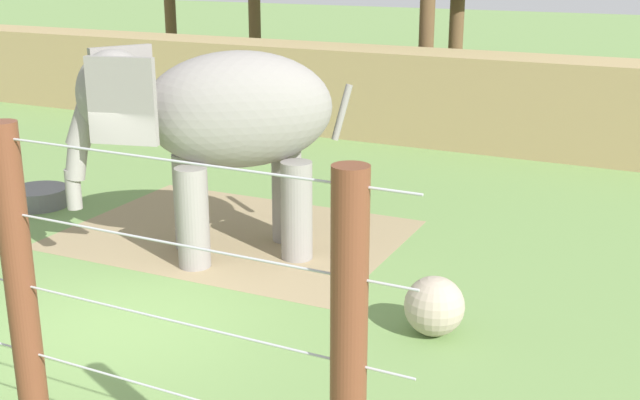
% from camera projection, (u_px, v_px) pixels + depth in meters
% --- Properties ---
extents(ground_plane, '(120.00, 120.00, 0.00)m').
position_uv_depth(ground_plane, '(116.00, 321.00, 10.63)').
color(ground_plane, '#6B8E4C').
extents(dirt_patch, '(5.70, 4.27, 0.01)m').
position_uv_depth(dirt_patch, '(234.00, 234.00, 13.90)').
color(dirt_patch, '#937F5B').
rests_on(dirt_patch, ground).
extents(embankment_wall, '(36.00, 1.80, 2.27)m').
position_uv_depth(embankment_wall, '(424.00, 96.00, 20.52)').
color(embankment_wall, tan).
rests_on(embankment_wall, ground).
extents(elephant, '(3.88, 3.53, 3.31)m').
position_uv_depth(elephant, '(217.00, 120.00, 12.35)').
color(elephant, gray).
rests_on(elephant, ground).
extents(enrichment_ball, '(0.77, 0.77, 0.77)m').
position_uv_depth(enrichment_ball, '(434.00, 306.00, 10.18)').
color(enrichment_ball, tan).
rests_on(enrichment_ball, ground).
extents(water_tub, '(1.10, 1.10, 0.35)m').
position_uv_depth(water_tub, '(39.00, 197.00, 15.41)').
color(water_tub, slate).
rests_on(water_tub, ground).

